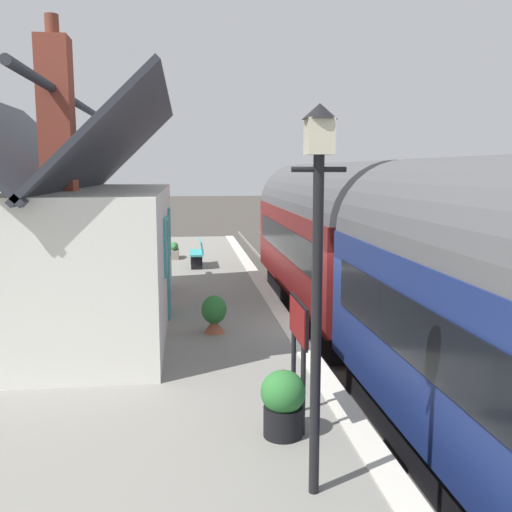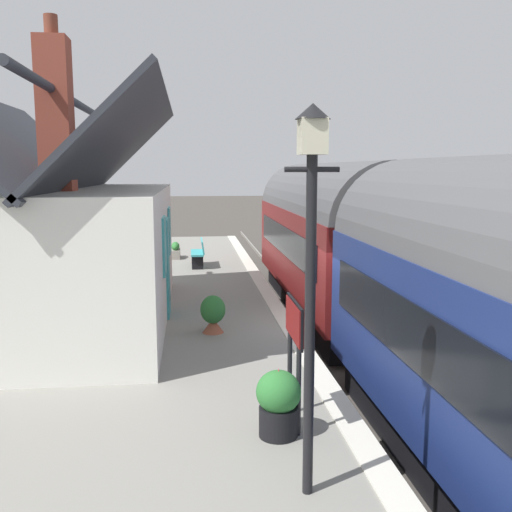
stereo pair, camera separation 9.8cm
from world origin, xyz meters
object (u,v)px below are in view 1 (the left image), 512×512
(station_building, at_px, (75,249))
(planter_by_door, at_px, (174,251))
(planter_bench_left, at_px, (214,314))
(station_sign_board, at_px, (299,331))
(lamp_post_platform, at_px, (318,229))
(planter_edge_near, at_px, (283,402))
(bench_mid_platform, at_px, (198,252))

(station_building, distance_m, planter_by_door, 8.75)
(planter_bench_left, height_order, station_sign_board, station_sign_board)
(planter_by_door, relative_size, station_sign_board, 0.58)
(planter_bench_left, distance_m, lamp_post_platform, 6.11)
(planter_edge_near, height_order, station_sign_board, station_sign_board)
(station_building, height_order, station_sign_board, station_building)
(station_building, bearing_deg, planter_by_door, -12.09)
(planter_bench_left, height_order, planter_edge_near, planter_edge_near)
(station_building, relative_size, bench_mid_platform, 5.66)
(station_building, height_order, bench_mid_platform, station_building)
(lamp_post_platform, bearing_deg, planter_edge_near, 4.63)
(planter_edge_near, bearing_deg, planter_bench_left, 7.56)
(planter_by_door, bearing_deg, lamp_post_platform, -173.91)
(planter_by_door, height_order, planter_edge_near, planter_edge_near)
(lamp_post_platform, bearing_deg, planter_by_door, 6.09)
(planter_bench_left, relative_size, planter_edge_near, 0.87)
(planter_edge_near, bearing_deg, lamp_post_platform, -175.37)
(planter_bench_left, height_order, lamp_post_platform, lamp_post_platform)
(planter_bench_left, distance_m, station_sign_board, 4.29)
(bench_mid_platform, height_order, lamp_post_platform, lamp_post_platform)
(planter_bench_left, bearing_deg, station_sign_board, -168.68)
(station_building, xyz_separation_m, planter_by_door, (8.47, -1.81, -1.26))
(station_building, height_order, planter_edge_near, station_building)
(planter_by_door, bearing_deg, planter_edge_near, -173.78)
(station_building, bearing_deg, planter_edge_near, -148.98)
(bench_mid_platform, height_order, planter_edge_near, bench_mid_platform)
(planter_by_door, bearing_deg, station_building, 167.91)
(station_building, distance_m, station_sign_board, 6.37)
(station_sign_board, bearing_deg, lamp_post_platform, 174.70)
(planter_by_door, bearing_deg, bench_mid_platform, -157.02)
(planter_by_door, distance_m, lamp_post_platform, 15.50)
(lamp_post_platform, height_order, station_sign_board, lamp_post_platform)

